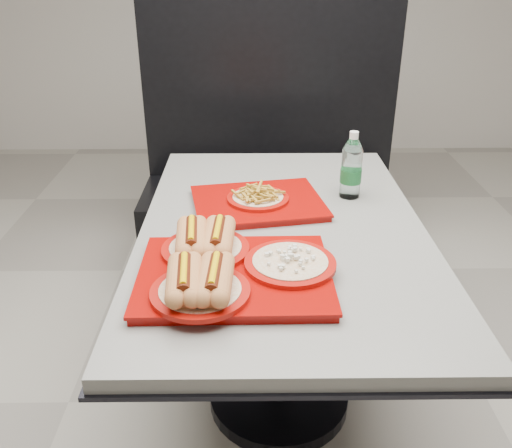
{
  "coord_description": "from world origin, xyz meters",
  "views": [
    {
      "loc": [
        -0.1,
        -1.55,
        1.53
      ],
      "look_at": [
        -0.09,
        -0.15,
        0.83
      ],
      "focal_mm": 38.0,
      "sensor_mm": 36.0,
      "label": 1
    }
  ],
  "objects_px": {
    "booth_bench": "(270,192)",
    "diner_table": "(282,269)",
    "tray_far": "(258,200)",
    "tray_near": "(226,267)",
    "water_bottle": "(351,169)"
  },
  "relations": [
    {
      "from": "tray_far",
      "to": "water_bottle",
      "type": "bearing_deg",
      "value": 14.63
    },
    {
      "from": "booth_bench",
      "to": "water_bottle",
      "type": "xyz_separation_m",
      "value": [
        0.25,
        -0.86,
        0.45
      ]
    },
    {
      "from": "tray_far",
      "to": "water_bottle",
      "type": "xyz_separation_m",
      "value": [
        0.33,
        0.09,
        0.08
      ]
    },
    {
      "from": "diner_table",
      "to": "tray_near",
      "type": "distance_m",
      "value": 0.42
    },
    {
      "from": "tray_near",
      "to": "water_bottle",
      "type": "xyz_separation_m",
      "value": [
        0.42,
        0.55,
        0.06
      ]
    },
    {
      "from": "booth_bench",
      "to": "tray_near",
      "type": "height_order",
      "value": "booth_bench"
    },
    {
      "from": "booth_bench",
      "to": "tray_far",
      "type": "height_order",
      "value": "booth_bench"
    },
    {
      "from": "diner_table",
      "to": "tray_far",
      "type": "height_order",
      "value": "tray_far"
    },
    {
      "from": "booth_bench",
      "to": "water_bottle",
      "type": "bearing_deg",
      "value": -73.83
    },
    {
      "from": "diner_table",
      "to": "water_bottle",
      "type": "bearing_deg",
      "value": 42.62
    },
    {
      "from": "tray_near",
      "to": "tray_far",
      "type": "distance_m",
      "value": 0.48
    },
    {
      "from": "booth_bench",
      "to": "tray_far",
      "type": "relative_size",
      "value": 2.78
    },
    {
      "from": "booth_bench",
      "to": "diner_table",
      "type": "bearing_deg",
      "value": -90.0
    },
    {
      "from": "diner_table",
      "to": "water_bottle",
      "type": "distance_m",
      "value": 0.43
    },
    {
      "from": "water_bottle",
      "to": "diner_table",
      "type": "bearing_deg",
      "value": -137.38
    }
  ]
}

